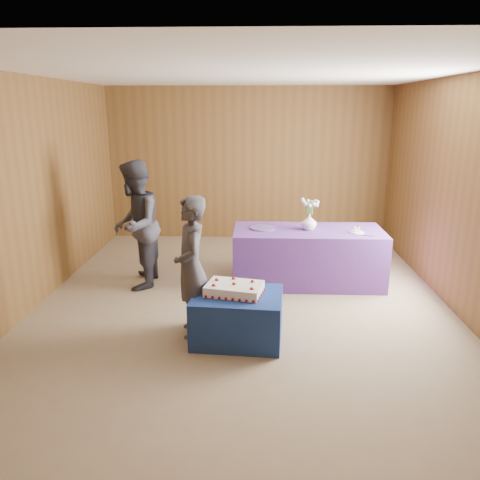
{
  "coord_description": "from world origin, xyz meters",
  "views": [
    {
      "loc": [
        0.16,
        -5.43,
        2.33
      ],
      "look_at": [
        -0.04,
        0.1,
        0.76
      ],
      "focal_mm": 35.0,
      "sensor_mm": 36.0,
      "label": 1
    }
  ],
  "objects_px": {
    "vase": "(309,222)",
    "guest_left": "(191,267)",
    "sheet_cake": "(234,289)",
    "guest_right": "(136,225)",
    "serving_table": "(308,256)",
    "cake_table": "(237,317)"
  },
  "relations": [
    {
      "from": "vase",
      "to": "guest_left",
      "type": "bearing_deg",
      "value": -131.02
    },
    {
      "from": "sheet_cake",
      "to": "guest_right",
      "type": "distance_m",
      "value": 2.01
    },
    {
      "from": "sheet_cake",
      "to": "guest_left",
      "type": "height_order",
      "value": "guest_left"
    },
    {
      "from": "guest_left",
      "to": "guest_right",
      "type": "xyz_separation_m",
      "value": [
        -0.91,
        1.35,
        0.1
      ]
    },
    {
      "from": "guest_right",
      "to": "serving_table",
      "type": "bearing_deg",
      "value": 92.85
    },
    {
      "from": "serving_table",
      "to": "guest_left",
      "type": "distance_m",
      "value": 2.11
    },
    {
      "from": "vase",
      "to": "guest_left",
      "type": "relative_size",
      "value": 0.14
    },
    {
      "from": "cake_table",
      "to": "sheet_cake",
      "type": "height_order",
      "value": "sheet_cake"
    },
    {
      "from": "guest_left",
      "to": "guest_right",
      "type": "distance_m",
      "value": 1.64
    },
    {
      "from": "cake_table",
      "to": "guest_right",
      "type": "distance_m",
      "value": 2.12
    },
    {
      "from": "cake_table",
      "to": "guest_right",
      "type": "bearing_deg",
      "value": 138.03
    },
    {
      "from": "guest_left",
      "to": "guest_right",
      "type": "relative_size",
      "value": 0.88
    },
    {
      "from": "cake_table",
      "to": "guest_left",
      "type": "distance_m",
      "value": 0.7
    },
    {
      "from": "sheet_cake",
      "to": "serving_table",
      "type": "bearing_deg",
      "value": 73.56
    },
    {
      "from": "serving_table",
      "to": "guest_left",
      "type": "relative_size",
      "value": 1.34
    },
    {
      "from": "sheet_cake",
      "to": "guest_left",
      "type": "bearing_deg",
      "value": -179.61
    },
    {
      "from": "cake_table",
      "to": "sheet_cake",
      "type": "distance_m",
      "value": 0.3
    },
    {
      "from": "sheet_cake",
      "to": "guest_right",
      "type": "xyz_separation_m",
      "value": [
        -1.36,
        1.45,
        0.29
      ]
    },
    {
      "from": "sheet_cake",
      "to": "cake_table",
      "type": "bearing_deg",
      "value": -26.34
    },
    {
      "from": "vase",
      "to": "guest_right",
      "type": "distance_m",
      "value": 2.3
    },
    {
      "from": "cake_table",
      "to": "serving_table",
      "type": "height_order",
      "value": "serving_table"
    },
    {
      "from": "cake_table",
      "to": "vase",
      "type": "bearing_deg",
      "value": 66.97
    }
  ]
}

